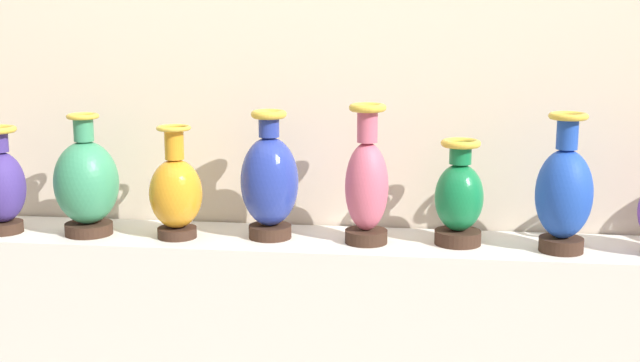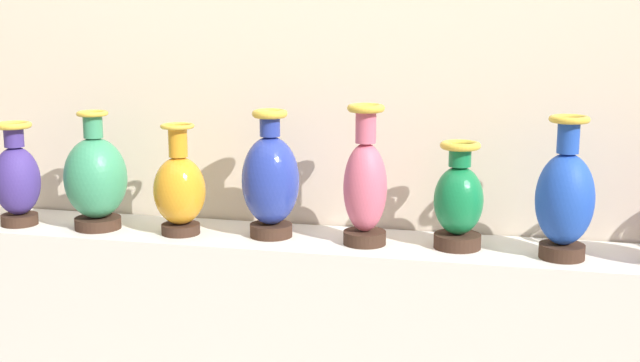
{
  "view_description": "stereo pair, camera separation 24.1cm",
  "coord_description": "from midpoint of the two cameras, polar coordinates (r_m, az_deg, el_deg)",
  "views": [
    {
      "loc": [
        0.3,
        -2.35,
        1.51
      ],
      "look_at": [
        0.0,
        0.0,
        1.04
      ],
      "focal_mm": 46.95,
      "sensor_mm": 36.0,
      "label": 1
    },
    {
      "loc": [
        0.54,
        -2.31,
        1.51
      ],
      "look_at": [
        0.0,
        0.0,
        1.04
      ],
      "focal_mm": 46.95,
      "sensor_mm": 36.0,
      "label": 2
    }
  ],
  "objects": [
    {
      "name": "vase_sapphire",
      "position": [
        2.34,
        13.51,
        -0.85
      ],
      "size": [
        0.16,
        0.16,
        0.39
      ],
      "color": "#382319",
      "rests_on": "display_shelf"
    },
    {
      "name": "vase_indigo",
      "position": [
        2.71,
        -23.34,
        -0.32
      ],
      "size": [
        0.14,
        0.14,
        0.32
      ],
      "color": "#382319",
      "rests_on": "display_shelf"
    },
    {
      "name": "back_wall",
      "position": [
        2.58,
        -2.04,
        7.6
      ],
      "size": [
        4.14,
        0.14,
        2.66
      ],
      "color": "beige",
      "rests_on": "ground_plane"
    },
    {
      "name": "vase_cobalt",
      "position": [
        2.44,
        -6.3,
        -0.07
      ],
      "size": [
        0.17,
        0.17,
        0.38
      ],
      "color": "#382319",
      "rests_on": "display_shelf"
    },
    {
      "name": "vase_rose",
      "position": [
        2.37,
        0.3,
        -0.27
      ],
      "size": [
        0.12,
        0.12,
        0.4
      ],
      "color": "#382319",
      "rests_on": "display_shelf"
    },
    {
      "name": "vase_emerald",
      "position": [
        2.38,
        6.61,
        -1.21
      ],
      "size": [
        0.14,
        0.14,
        0.3
      ],
      "color": "#382319",
      "rests_on": "display_shelf"
    },
    {
      "name": "vase_amber",
      "position": [
        2.49,
        -12.56,
        -0.8
      ],
      "size": [
        0.15,
        0.15,
        0.33
      ],
      "color": "#382319",
      "rests_on": "display_shelf"
    },
    {
      "name": "vase_jade",
      "position": [
        2.59,
        -18.23,
        -0.19
      ],
      "size": [
        0.19,
        0.19,
        0.36
      ],
      "color": "#382319",
      "rests_on": "display_shelf"
    }
  ]
}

